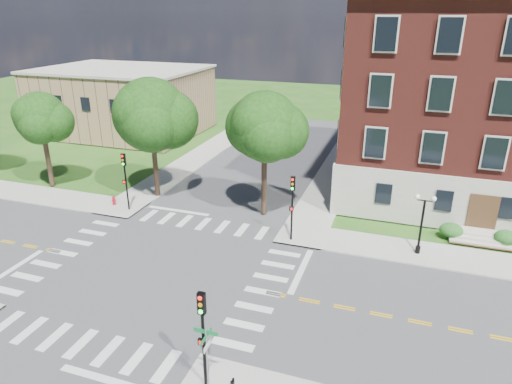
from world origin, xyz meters
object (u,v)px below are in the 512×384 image
(traffic_signal_nw, at_px, (125,174))
(traffic_signal_se, at_px, (203,328))
(traffic_signal_ne, at_px, (292,200))
(fire_hydrant, at_px, (114,201))
(street_sign_pole, at_px, (207,348))
(twin_lamp_west, at_px, (422,221))

(traffic_signal_nw, bearing_deg, traffic_signal_se, -47.59)
(traffic_signal_ne, bearing_deg, traffic_signal_nw, 176.63)
(traffic_signal_ne, height_order, fire_hydrant, traffic_signal_ne)
(traffic_signal_se, bearing_deg, street_sign_pole, -25.59)
(twin_lamp_west, relative_size, fire_hydrant, 5.64)
(traffic_signal_nw, height_order, twin_lamp_west, traffic_signal_nw)
(traffic_signal_se, xyz_separation_m, traffic_signal_ne, (0.08, 14.45, 0.00))
(traffic_signal_se, height_order, fire_hydrant, traffic_signal_se)
(traffic_signal_nw, height_order, street_sign_pole, traffic_signal_nw)
(street_sign_pole, relative_size, fire_hydrant, 4.13)
(traffic_signal_nw, distance_m, fire_hydrant, 3.26)
(traffic_signal_ne, xyz_separation_m, twin_lamp_west, (8.62, 0.90, -0.66))
(traffic_signal_ne, xyz_separation_m, fire_hydrant, (-15.78, 1.29, -2.72))
(street_sign_pole, bearing_deg, traffic_signal_se, 154.41)
(traffic_signal_nw, bearing_deg, twin_lamp_west, 0.17)
(traffic_signal_se, xyz_separation_m, traffic_signal_nw, (-13.96, 15.28, 0.00))
(traffic_signal_nw, relative_size, twin_lamp_west, 1.13)
(traffic_signal_nw, xyz_separation_m, twin_lamp_west, (22.66, 0.07, -0.66))
(traffic_signal_ne, distance_m, traffic_signal_nw, 14.06)
(traffic_signal_se, distance_m, street_sign_pole, 0.90)
(twin_lamp_west, bearing_deg, traffic_signal_se, -119.55)
(traffic_signal_ne, xyz_separation_m, street_sign_pole, (0.11, -14.54, -0.88))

